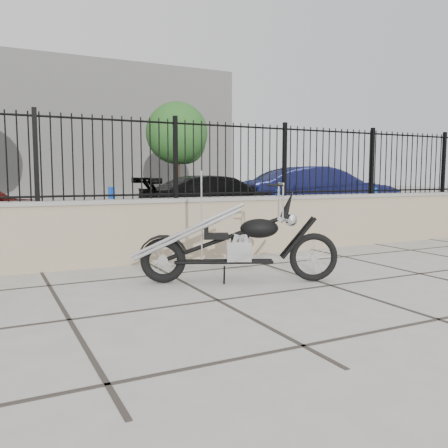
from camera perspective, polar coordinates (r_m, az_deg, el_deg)
name	(u,v)px	position (r m, az deg, el deg)	size (l,w,h in m)	color
ground_plane	(331,286)	(5.83, 12.74, -7.24)	(90.00, 90.00, 0.00)	#99968E
parking_lot	(101,213)	(17.30, -14.56, 1.32)	(30.00, 30.00, 0.00)	black
retaining_wall	(233,226)	(7.81, 1.10, -0.22)	(14.00, 0.36, 0.96)	gray
iron_fence	(233,160)	(7.77, 1.11, 7.72)	(14.00, 0.08, 1.20)	black
background_building	(49,131)	(31.20, -20.31, 10.43)	(22.00, 6.00, 8.00)	beige
chopper_motorcycle	(235,226)	(5.75, 1.35, -0.27)	(2.31, 0.41, 1.38)	black
car_black	(220,200)	(12.90, -0.44, 2.95)	(1.84, 4.52, 1.31)	black
car_blue	(319,193)	(14.72, 11.40, 3.70)	(1.66, 4.77, 1.57)	#10133C
bollard_a	(112,214)	(9.82, -13.32, 1.22)	(0.13, 0.13, 1.08)	#0A4DA4
bollard_b	(277,210)	(11.19, 6.45, 1.66)	(0.12, 0.12, 0.99)	#0B4FAB
bollard_c	(375,206)	(13.36, 17.73, 2.07)	(0.12, 0.12, 0.99)	#0C38BD
tree_right	(177,130)	(22.77, -5.70, 11.16)	(2.90, 2.90, 4.90)	#382619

